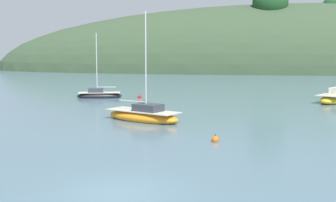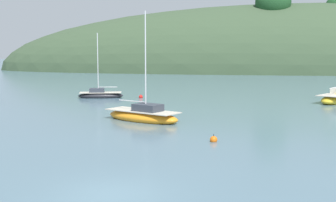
{
  "view_description": "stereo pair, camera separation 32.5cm",
  "coord_description": "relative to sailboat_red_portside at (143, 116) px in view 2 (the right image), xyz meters",
  "views": [
    {
      "loc": [
        3.62,
        -16.39,
        5.46
      ],
      "look_at": [
        0.0,
        20.0,
        1.2
      ],
      "focal_mm": 48.88,
      "sensor_mm": 36.0,
      "label": 1
    },
    {
      "loc": [
        3.94,
        -16.35,
        5.46
      ],
      "look_at": [
        0.0,
        20.0,
        1.2
      ],
      "focal_mm": 48.88,
      "sensor_mm": 36.0,
      "label": 2
    }
  ],
  "objects": [
    {
      "name": "ground_plane",
      "position": [
        1.6,
        -17.28,
        -0.39
      ],
      "size": [
        400.0,
        400.0,
        0.0
      ],
      "primitive_type": "plane",
      "color": "slate"
    },
    {
      "name": "far_shoreline_hill",
      "position": [
        26.65,
        76.57,
        -0.31
      ],
      "size": [
        150.0,
        36.0,
        34.71
      ],
      "color": "#384C33",
      "rests_on": "ground"
    },
    {
      "name": "sailboat_red_portside",
      "position": [
        0.0,
        0.0,
        0.0
      ],
      "size": [
        6.6,
        5.09,
        8.39
      ],
      "color": "orange",
      "rests_on": "ground"
    },
    {
      "name": "sailboat_teal_outer",
      "position": [
        -7.28,
        15.32,
        -0.06
      ],
      "size": [
        5.16,
        2.58,
        7.24
      ],
      "color": "#232328",
      "rests_on": "ground"
    },
    {
      "name": "mooring_buoy_channel",
      "position": [
        -2.8,
        15.57,
        -0.27
      ],
      "size": [
        0.44,
        0.44,
        0.54
      ],
      "color": "red",
      "rests_on": "ground"
    },
    {
      "name": "mooring_buoy_outer",
      "position": [
        5.36,
        -7.22,
        -0.27
      ],
      "size": [
        0.44,
        0.44,
        0.54
      ],
      "color": "orange",
      "rests_on": "ground"
    }
  ]
}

